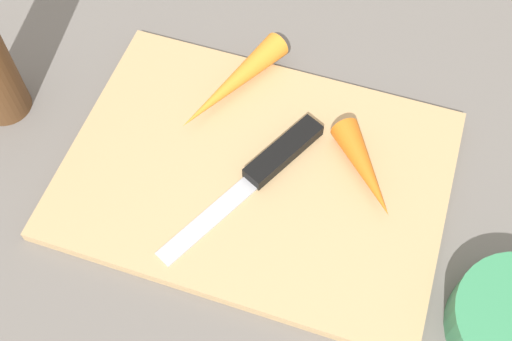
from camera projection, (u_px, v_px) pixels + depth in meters
ground_plane at (256, 177)px, 0.61m from camera, size 1.40×1.40×0.00m
cutting_board at (256, 174)px, 0.61m from camera, size 0.36×0.26×0.01m
knife at (274, 160)px, 0.60m from camera, size 0.11×0.19×0.01m
carrot_long at (232, 83)px, 0.64m from camera, size 0.08×0.14×0.03m
carrot_short at (365, 170)px, 0.59m from camera, size 0.08×0.10×0.03m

